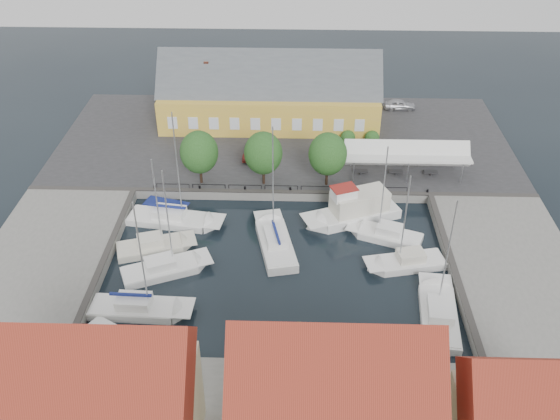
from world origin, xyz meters
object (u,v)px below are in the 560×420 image
Objects in this scene: warehouse at (265,96)px; west_boat_d at (139,310)px; center_sailboat at (275,243)px; west_boat_b at (155,248)px; west_boat_a at (174,220)px; car_red at (253,150)px; trawler at (355,211)px; car_silver at (399,104)px; launch_nw at (165,206)px; east_boat_a at (386,236)px; tent_canopy at (407,154)px; west_boat_c at (165,270)px; east_boat_c at (438,315)px; east_boat_b at (407,264)px; launch_sw at (112,337)px.

warehouse is 37.72m from west_boat_d.
center_sailboat is 1.10× the size of west_boat_d.
west_boat_b is (-9.58, -27.52, -4.17)m from warehouse.
west_boat_a reaches higher than west_boat_b.
car_red is 0.44× the size of west_boat_b.
center_sailboat is 9.58m from trawler.
car_red is at bearing 63.88° from west_boat_b.
car_red is at bearing 124.50° from car_silver.
launch_nw is at bearing 92.66° from west_boat_d.
trawler is 4.52m from east_boat_a.
tent_canopy is at bearing 73.74° from east_boat_a.
west_boat_b is 0.93× the size of west_boat_c.
west_boat_d is (-25.75, -0.13, 0.01)m from east_boat_c.
car_silver is at bearing 87.57° from east_boat_c.
west_boat_a is at bearing 87.27° from west_boat_d.
east_boat_a is 1.02× the size of west_boat_b.
warehouse is 2.15× the size of center_sailboat.
warehouse is at bearing 100.74° from car_silver.
east_boat_a reaches higher than east_boat_b.
west_boat_a reaches higher than east_boat_c.
east_boat_a is 1.02× the size of east_boat_b.
east_boat_b is 22.84m from west_boat_c.
east_boat_a is (-4.91, -28.80, -1.47)m from car_silver.
car_red is 0.35× the size of west_boat_a.
west_boat_a is at bearing 174.39° from east_boat_a.
center_sailboat is (-14.35, -12.75, -3.32)m from tent_canopy.
west_boat_d reaches higher than car_silver.
tent_canopy is 27.46m from launch_nw.
tent_canopy is at bearing 43.13° from launch_sw.
car_red is at bearing 100.98° from center_sailboat.
west_boat_a is 2.43× the size of launch_sw.
east_boat_b reaches higher than launch_nw.
tent_canopy is 1.28× the size of east_boat_a.
launch_nw is (-23.30, 4.99, -0.17)m from east_boat_a.
tent_canopy is 1.32× the size of east_boat_b.
west_boat_b is (-19.97, -5.91, -0.76)m from trawler.
car_red is at bearing 48.05° from launch_nw.
launch_sw is (-21.16, -17.88, -0.93)m from trawler.
east_boat_b reaches higher than car_silver.
center_sailboat is at bearing -138.38° from tent_canopy.
east_boat_b is (1.46, -4.38, -0.00)m from east_boat_a.
center_sailboat is 11.43m from west_boat_a.
tent_canopy is 10.29m from trawler.
center_sailboat is at bearing 146.14° from east_boat_c.
west_boat_c is at bearing -64.35° from west_boat_b.
center_sailboat reaches higher than car_silver.
east_boat_a is 2.10× the size of launch_nw.
car_silver is 0.39× the size of east_boat_a.
east_boat_a is 1.99× the size of launch_sw.
trawler is 1.97× the size of launch_sw.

